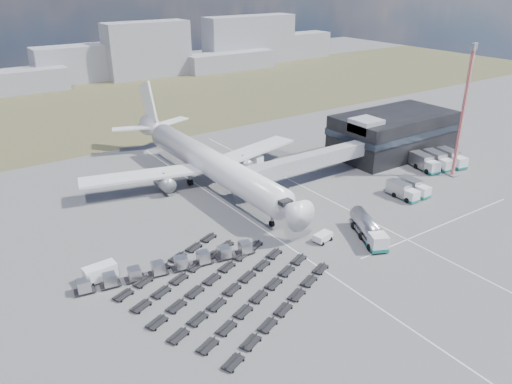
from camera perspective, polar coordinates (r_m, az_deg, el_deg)
ground at (r=83.06m, az=5.50°, el=-6.27°), size 420.00×420.00×0.00m
grass_strip at (r=176.00m, az=-18.24°, el=9.01°), size 420.00×90.00×0.01m
lane_markings at (r=90.82m, az=9.06°, el=-3.68°), size 47.12×110.00×0.01m
terminal at (r=128.26m, az=15.34°, el=6.56°), size 30.40×16.40×11.00m
jet_bridge at (r=104.37m, az=5.20°, el=3.29°), size 30.30×3.80×7.05m
airliner at (r=105.17m, az=-5.70°, el=3.57°), size 51.59×64.53×17.62m
skyline at (r=211.78m, az=-25.50°, el=12.65°), size 310.64×25.34×22.72m
fuel_tanker at (r=86.51m, az=12.74°, el=-4.12°), size 7.32×11.38×3.63m
pushback_tug at (r=84.73m, az=7.64°, el=-5.16°), size 3.58×2.45×1.48m
utility_van at (r=77.24m, az=-17.36°, el=-8.82°), size 4.81×2.39×2.47m
catering_truck at (r=115.49m, az=-0.69°, el=3.54°), size 4.26×6.68×2.85m
service_trucks_near at (r=104.98m, az=17.01°, el=0.35°), size 5.84×6.99×2.81m
service_trucks_far at (r=122.71m, az=20.10°, el=3.43°), size 11.99×9.99×3.22m
uld_row at (r=76.79m, az=-9.83°, el=-8.30°), size 27.67×6.08×1.87m
baggage_dollies at (r=72.78m, az=-3.79°, el=-10.66°), size 31.85×30.04×0.70m
floodlight_mast at (r=115.37m, az=22.58°, el=8.38°), size 2.72×2.20×28.53m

